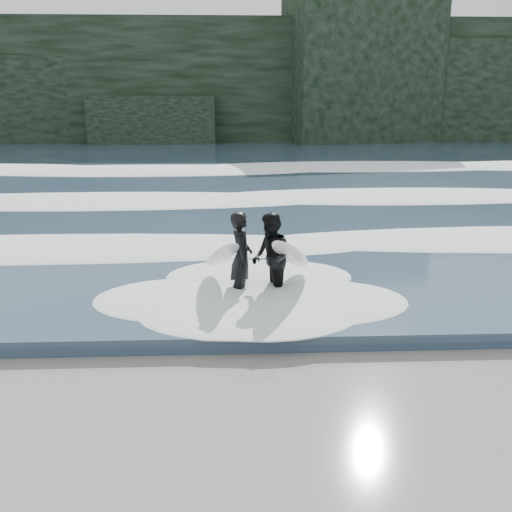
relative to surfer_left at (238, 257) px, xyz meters
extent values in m
plane|color=#896148|center=(1.67, -5.60, -0.97)|extent=(120.00, 120.00, 0.00)
cube|color=#2C4055|center=(1.67, 23.40, -0.82)|extent=(90.00, 52.00, 0.30)
cube|color=black|center=(1.67, 40.40, 4.03)|extent=(70.00, 9.00, 10.00)
ellipsoid|color=white|center=(1.67, 3.40, -0.57)|extent=(60.00, 3.20, 0.20)
ellipsoid|color=white|center=(1.67, 10.40, -0.55)|extent=(60.00, 4.00, 0.24)
ellipsoid|color=white|center=(1.67, 19.40, -0.52)|extent=(60.00, 4.80, 0.30)
imported|color=black|center=(0.06, -0.01, -0.01)|extent=(0.47, 0.71, 1.93)
ellipsoid|color=white|center=(-0.34, 0.04, 0.03)|extent=(1.01, 1.90, 1.05)
imported|color=black|center=(0.67, -0.07, -0.02)|extent=(0.89, 1.05, 1.91)
ellipsoid|color=white|center=(1.09, -0.07, 0.05)|extent=(1.28, 2.12, 1.20)
camera|label=1|loc=(-0.14, -11.41, 3.31)|focal=40.00mm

